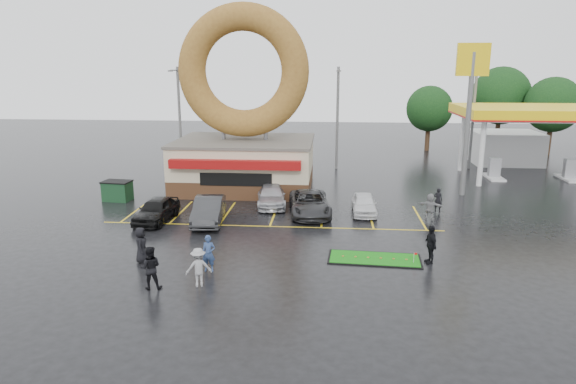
# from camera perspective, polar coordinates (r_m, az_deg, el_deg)

# --- Properties ---
(ground) EXTENTS (120.00, 120.00, 0.00)m
(ground) POSITION_cam_1_polar(r_m,az_deg,el_deg) (26.77, -2.90, -6.06)
(ground) COLOR black
(ground) RESTS_ON ground
(donut_shop) EXTENTS (10.20, 8.70, 13.50)m
(donut_shop) POSITION_cam_1_polar(r_m,az_deg,el_deg) (38.72, -4.86, 6.95)
(donut_shop) COLOR #472B19
(donut_shop) RESTS_ON ground
(gas_station) EXTENTS (12.30, 13.65, 5.90)m
(gas_station) POSITION_cam_1_polar(r_m,az_deg,el_deg) (49.07, 24.63, 6.32)
(gas_station) COLOR silver
(gas_station) RESTS_ON ground
(shell_sign) EXTENTS (2.20, 0.36, 10.60)m
(shell_sign) POSITION_cam_1_polar(r_m,az_deg,el_deg) (38.18, 19.62, 10.50)
(shell_sign) COLOR slate
(shell_sign) RESTS_ON ground
(streetlight_left) EXTENTS (0.40, 2.21, 9.00)m
(streetlight_left) POSITION_cam_1_polar(r_m,az_deg,el_deg) (47.01, -11.98, 8.33)
(streetlight_left) COLOR slate
(streetlight_left) RESTS_ON ground
(streetlight_mid) EXTENTS (0.40, 2.21, 9.00)m
(streetlight_mid) POSITION_cam_1_polar(r_m,az_deg,el_deg) (46.05, 5.51, 8.45)
(streetlight_mid) COLOR slate
(streetlight_mid) RESTS_ON ground
(streetlight_right) EXTENTS (0.40, 2.21, 9.00)m
(streetlight_right) POSITION_cam_1_polar(r_m,az_deg,el_deg) (48.69, 19.91, 7.99)
(streetlight_right) COLOR slate
(streetlight_right) RESTS_ON ground
(tree_far_a) EXTENTS (5.60, 5.60, 8.00)m
(tree_far_a) POSITION_cam_1_polar(r_m,az_deg,el_deg) (59.51, 27.38, 8.60)
(tree_far_a) COLOR #332114
(tree_far_a) RESTS_ON ground
(tree_far_c) EXTENTS (6.30, 6.30, 9.00)m
(tree_far_c) POSITION_cam_1_polar(r_m,az_deg,el_deg) (61.87, 22.58, 9.84)
(tree_far_c) COLOR #332114
(tree_far_c) RESTS_ON ground
(tree_far_d) EXTENTS (4.90, 4.90, 7.00)m
(tree_far_d) POSITION_cam_1_polar(r_m,az_deg,el_deg) (58.08, 15.43, 8.91)
(tree_far_d) COLOR #332114
(tree_far_d) RESTS_ON ground
(car_black) EXTENTS (2.05, 4.36, 1.44)m
(car_black) POSITION_cam_1_polar(r_m,az_deg,el_deg) (31.68, -14.42, -1.93)
(car_black) COLOR black
(car_black) RESTS_ON ground
(car_dgrey) EXTENTS (2.09, 4.78, 1.53)m
(car_dgrey) POSITION_cam_1_polar(r_m,az_deg,el_deg) (30.81, -8.81, -2.01)
(car_dgrey) COLOR #2C2C2F
(car_dgrey) RESTS_ON ground
(car_silver) EXTENTS (2.36, 4.69, 1.31)m
(car_silver) POSITION_cam_1_polar(r_m,az_deg,el_deg) (34.22, -1.85, -0.43)
(car_silver) COLOR #ACACB1
(car_silver) RESTS_ON ground
(car_grey) EXTENTS (3.00, 5.46, 1.45)m
(car_grey) POSITION_cam_1_polar(r_m,az_deg,el_deg) (32.13, 2.43, -1.27)
(car_grey) COLOR #2C2C2E
(car_grey) RESTS_ON ground
(car_white) EXTENTS (1.55, 3.77, 1.28)m
(car_white) POSITION_cam_1_polar(r_m,az_deg,el_deg) (32.67, 8.45, -1.31)
(car_white) COLOR silver
(car_white) RESTS_ON ground
(person_blue) EXTENTS (0.62, 0.41, 1.69)m
(person_blue) POSITION_cam_1_polar(r_m,az_deg,el_deg) (23.68, -8.81, -6.76)
(person_blue) COLOR navy
(person_blue) RESTS_ON ground
(person_blackjkt) EXTENTS (1.01, 0.85, 1.86)m
(person_blackjkt) POSITION_cam_1_polar(r_m,az_deg,el_deg) (22.38, -15.06, -8.12)
(person_blackjkt) COLOR black
(person_blackjkt) RESTS_ON ground
(person_hoodie) EXTENTS (1.24, 0.95, 1.70)m
(person_hoodie) POSITION_cam_1_polar(r_m,az_deg,el_deg) (22.19, -9.91, -8.25)
(person_hoodie) COLOR gray
(person_hoodie) RESTS_ON ground
(person_bystander) EXTENTS (0.69, 0.93, 1.73)m
(person_bystander) POSITION_cam_1_polar(r_m,az_deg,el_deg) (25.37, -16.01, -5.68)
(person_bystander) COLOR black
(person_bystander) RESTS_ON ground
(person_cameraman) EXTENTS (0.67, 1.16, 1.86)m
(person_cameraman) POSITION_cam_1_polar(r_m,az_deg,el_deg) (25.22, 15.57, -5.62)
(person_cameraman) COLOR black
(person_cameraman) RESTS_ON ground
(person_walker_near) EXTENTS (1.57, 0.99, 1.62)m
(person_walker_near) POSITION_cam_1_polar(r_m,az_deg,el_deg) (32.25, 15.51, -1.56)
(person_walker_near) COLOR gray
(person_walker_near) RESTS_ON ground
(person_walker_far) EXTENTS (0.67, 0.59, 1.54)m
(person_walker_far) POSITION_cam_1_polar(r_m,az_deg,el_deg) (34.13, 16.33, -0.84)
(person_walker_far) COLOR black
(person_walker_far) RESTS_ON ground
(dumpster) EXTENTS (1.93, 1.40, 1.30)m
(dumpster) POSITION_cam_1_polar(r_m,az_deg,el_deg) (37.35, -18.43, 0.07)
(dumpster) COLOR #184023
(dumpster) RESTS_ON ground
(putting_green) EXTENTS (4.57, 2.22, 0.56)m
(putting_green) POSITION_cam_1_polar(r_m,az_deg,el_deg) (25.37, 9.58, -7.32)
(putting_green) COLOR black
(putting_green) RESTS_ON ground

